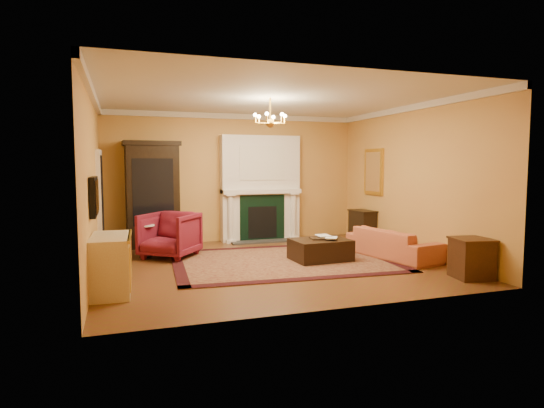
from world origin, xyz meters
name	(u,v)px	position (x,y,z in m)	size (l,w,h in m)	color
floor	(270,264)	(0.00, 0.00, -0.01)	(6.00, 5.50, 0.02)	brown
ceiling	(270,97)	(0.00, 0.00, 3.01)	(6.00, 5.50, 0.02)	silver
wall_back	(234,178)	(0.00, 2.76, 1.50)	(6.00, 0.02, 3.00)	gold
wall_front	(340,190)	(0.00, -2.76, 1.50)	(6.00, 0.02, 3.00)	gold
wall_left	(92,184)	(-3.01, 0.00, 1.50)	(0.02, 5.50, 3.00)	gold
wall_right	(412,180)	(3.01, 0.00, 1.50)	(0.02, 5.50, 3.00)	gold
fireplace	(260,191)	(0.60, 2.57, 1.19)	(1.90, 0.70, 2.50)	silver
crown_molding	(255,108)	(0.00, 0.96, 2.94)	(6.00, 5.50, 0.12)	silver
doorway	(101,204)	(-2.95, 1.70, 1.05)	(0.08, 1.05, 2.10)	silver
tv_panel	(94,196)	(-2.95, -0.60, 1.35)	(0.09, 0.95, 0.58)	black
gilt_mirror	(374,172)	(2.97, 1.40, 1.65)	(0.06, 0.76, 1.05)	gold
chandelier	(270,120)	(0.00, 0.00, 2.61)	(0.63, 0.55, 0.53)	gold
oriental_rug	(282,261)	(0.29, 0.14, 0.01)	(4.05, 3.04, 0.02)	#420E0E
china_cabinet	(153,197)	(-1.91, 2.49, 1.11)	(1.11, 0.51, 2.22)	black
wingback_armchair	(170,233)	(-1.69, 1.16, 0.49)	(0.95, 0.89, 0.97)	maroon
pedestal_table	(145,238)	(-2.14, 1.36, 0.37)	(0.36, 0.36, 0.64)	black
commode	(111,264)	(-2.73, -1.07, 0.41)	(0.52, 1.10, 0.82)	beige
coral_sofa	(393,238)	(2.44, -0.24, 0.38)	(1.95, 0.57, 0.76)	#BA5E3B
end_table	(471,259)	(2.72, -2.03, 0.31)	(0.53, 0.53, 0.62)	#3A1E0F
console_table	(362,227)	(2.78, 1.54, 0.36)	(0.37, 0.65, 0.72)	black
leather_ottoman	(320,250)	(0.98, -0.05, 0.21)	(1.05, 0.77, 0.39)	black
ottoman_tray	(322,238)	(1.03, -0.01, 0.42)	(0.43, 0.33, 0.03)	black
book_a	(318,229)	(0.98, 0.06, 0.60)	(0.24, 0.03, 0.32)	gray
book_b	(326,230)	(1.06, -0.11, 0.58)	(0.21, 0.02, 0.29)	gray
topiary_left	(237,180)	(0.01, 2.53, 1.46)	(0.16, 0.16, 0.42)	tan
topiary_right	(282,179)	(1.13, 2.53, 1.47)	(0.16, 0.16, 0.44)	tan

